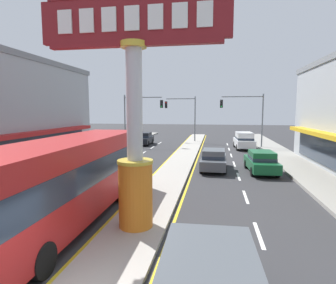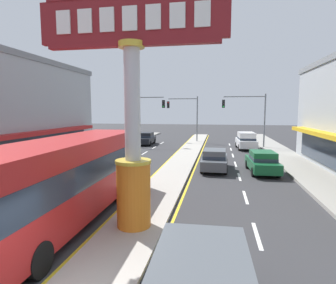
% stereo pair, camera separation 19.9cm
% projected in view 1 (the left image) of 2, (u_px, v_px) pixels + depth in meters
% --- Properties ---
extents(median_strip, '(2.22, 52.00, 0.14)m').
position_uv_depth(median_strip, '(181.00, 161.00, 23.52)').
color(median_strip, '#A39E93').
rests_on(median_strip, ground).
extents(sidewalk_left, '(2.93, 60.00, 0.18)m').
position_uv_depth(sidewalk_left, '(68.00, 162.00, 23.08)').
color(sidewalk_left, gray).
rests_on(sidewalk_left, ground).
extents(sidewalk_right, '(2.93, 60.00, 0.18)m').
position_uv_depth(sidewalk_right, '(304.00, 170.00, 20.04)').
color(sidewalk_right, gray).
rests_on(sidewalk_right, ground).
extents(lane_markings, '(8.96, 52.00, 0.01)m').
position_uv_depth(lane_markings, '(179.00, 165.00, 22.20)').
color(lane_markings, silver).
rests_on(lane_markings, ground).
extents(district_sign, '(6.65, 1.29, 8.19)m').
position_uv_depth(district_sign, '(134.00, 115.00, 9.83)').
color(district_sign, orange).
rests_on(district_sign, median_strip).
extents(traffic_light_left_side, '(4.86, 0.46, 6.20)m').
position_uv_depth(traffic_light_left_side, '(139.00, 111.00, 33.73)').
color(traffic_light_left_side, slate).
rests_on(traffic_light_left_side, ground).
extents(traffic_light_right_side, '(4.86, 0.46, 6.20)m').
position_uv_depth(traffic_light_right_side, '(247.00, 111.00, 31.85)').
color(traffic_light_right_side, slate).
rests_on(traffic_light_right_side, ground).
extents(traffic_light_median_far, '(4.20, 0.46, 6.20)m').
position_uv_depth(traffic_light_median_far, '(184.00, 111.00, 37.97)').
color(traffic_light_median_far, slate).
rests_on(traffic_light_median_far, ground).
extents(sedan_near_right_lane, '(2.00, 4.38, 1.53)m').
position_uv_depth(sedan_near_right_lane, '(261.00, 161.00, 19.62)').
color(sedan_near_right_lane, '#14562D').
rests_on(sedan_near_right_lane, ground).
extents(sedan_far_right_lane, '(1.93, 4.35, 1.53)m').
position_uv_depth(sedan_far_right_lane, '(214.00, 159.00, 20.46)').
color(sedan_far_right_lane, '#4C5156').
rests_on(sedan_far_right_lane, ground).
extents(suv_mid_left_lane, '(2.12, 4.68, 1.90)m').
position_uv_depth(suv_mid_left_lane, '(244.00, 140.00, 31.44)').
color(suv_mid_left_lane, white).
rests_on(suv_mid_left_lane, ground).
extents(sedan_far_left_oncoming, '(1.93, 4.35, 1.53)m').
position_uv_depth(sedan_far_left_oncoming, '(144.00, 138.00, 35.47)').
color(sedan_far_left_oncoming, black).
rests_on(sedan_far_left_oncoming, ground).
extents(bus_kerb_right, '(2.65, 11.22, 3.26)m').
position_uv_depth(bus_kerb_right, '(67.00, 176.00, 10.70)').
color(bus_kerb_right, '#B21E1E').
rests_on(bus_kerb_right, ground).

